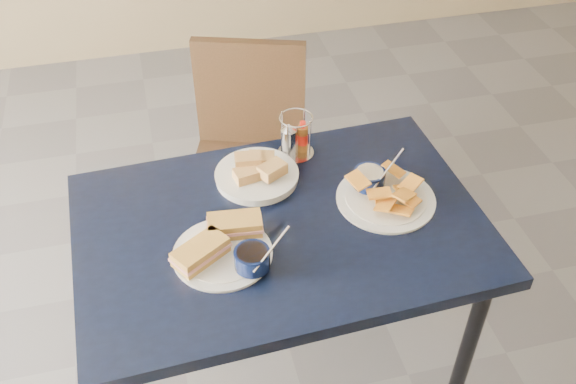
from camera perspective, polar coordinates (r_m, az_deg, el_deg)
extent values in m
cube|color=black|center=(1.74, -0.64, -3.23)|extent=(1.12, 0.77, 0.04)
cylinder|color=black|center=(1.99, 15.33, -14.30)|extent=(0.04, 0.04, 0.71)
cylinder|color=black|center=(2.20, -14.56, -6.98)|extent=(0.04, 0.04, 0.71)
cylinder|color=black|center=(2.31, 9.21, -2.91)|extent=(0.04, 0.04, 0.71)
cube|color=black|center=(2.41, -3.69, 1.83)|extent=(0.51, 0.50, 0.04)
cylinder|color=black|center=(2.43, -6.61, -5.04)|extent=(0.04, 0.04, 0.40)
cylinder|color=black|center=(2.47, 0.99, -3.74)|extent=(0.04, 0.04, 0.40)
cylinder|color=black|center=(2.66, -7.64, -0.30)|extent=(0.04, 0.04, 0.40)
cylinder|color=black|center=(2.69, -0.68, 0.82)|extent=(0.04, 0.04, 0.40)
cube|color=black|center=(2.41, -4.74, 8.69)|extent=(0.40, 0.17, 0.43)
cylinder|color=white|center=(1.65, -5.84, -5.45)|extent=(0.26, 0.26, 0.01)
cylinder|color=white|center=(1.65, -5.85, -5.32)|extent=(0.21, 0.21, 0.00)
cube|color=gold|center=(1.62, -7.78, -5.31)|extent=(0.16, 0.13, 0.04)
cube|color=#EB9C90|center=(1.62, -7.76, -5.42)|extent=(0.16, 0.14, 0.01)
cube|color=gold|center=(1.68, -4.76, -2.93)|extent=(0.15, 0.08, 0.04)
cube|color=#EB9C90|center=(1.68, -4.75, -3.04)|extent=(0.15, 0.09, 0.01)
cylinder|color=#091133|center=(1.59, -3.21, -5.93)|extent=(0.09, 0.09, 0.05)
cylinder|color=black|center=(1.58, -3.23, -5.54)|extent=(0.08, 0.08, 0.01)
cylinder|color=silver|center=(1.55, -1.48, -5.10)|extent=(0.11, 0.07, 0.08)
cylinder|color=white|center=(1.81, 8.67, -0.60)|extent=(0.28, 0.28, 0.01)
cylinder|color=white|center=(1.81, 8.69, -0.47)|extent=(0.23, 0.23, 0.00)
cube|color=orange|center=(1.78, 8.43, -1.15)|extent=(0.06, 0.07, 0.02)
cube|color=orange|center=(1.81, 10.31, -0.27)|extent=(0.05, 0.07, 0.02)
cube|color=orange|center=(1.75, 9.92, -1.77)|extent=(0.08, 0.08, 0.02)
cube|color=orange|center=(1.75, 8.60, -1.33)|extent=(0.08, 0.08, 0.02)
cube|color=orange|center=(1.78, 10.60, -0.64)|extent=(0.07, 0.08, 0.01)
cube|color=orange|center=(1.85, 9.32, 1.71)|extent=(0.07, 0.08, 0.03)
cube|color=orange|center=(1.81, 10.81, 0.54)|extent=(0.08, 0.07, 0.02)
cube|color=orange|center=(1.76, 8.11, -0.21)|extent=(0.07, 0.05, 0.01)
cube|color=orange|center=(1.76, 10.25, -0.44)|extent=(0.08, 0.07, 0.02)
cube|color=orange|center=(1.78, 6.21, 0.85)|extent=(0.06, 0.08, 0.02)
cylinder|color=#091133|center=(1.82, 7.24, 1.22)|extent=(0.09, 0.09, 0.05)
cylinder|color=beige|center=(1.81, 7.28, 1.61)|extent=(0.08, 0.08, 0.01)
cylinder|color=silver|center=(1.80, 8.92, 2.09)|extent=(0.11, 0.07, 0.08)
cylinder|color=white|center=(1.86, -2.78, 1.37)|extent=(0.24, 0.24, 0.02)
cylinder|color=white|center=(1.85, -2.79, 1.62)|extent=(0.20, 0.20, 0.00)
cube|color=tan|center=(1.82, -3.61, 1.55)|extent=(0.08, 0.06, 0.03)
cube|color=tan|center=(1.86, -2.40, 2.88)|extent=(0.09, 0.07, 0.03)
cube|color=tan|center=(1.81, -1.40, 1.98)|extent=(0.09, 0.08, 0.03)
cube|color=tan|center=(1.84, -3.57, 2.80)|extent=(0.08, 0.06, 0.03)
cylinder|color=silver|center=(1.95, 0.70, 3.53)|extent=(0.11, 0.11, 0.01)
cylinder|color=silver|center=(1.95, 1.43, 5.85)|extent=(0.01, 0.01, 0.13)
cylinder|color=silver|center=(1.93, -0.52, 5.57)|extent=(0.00, 0.01, 0.13)
cylinder|color=silver|center=(1.88, -0.04, 4.39)|extent=(0.00, 0.01, 0.13)
cylinder|color=silver|center=(1.89, 1.97, 4.69)|extent=(0.01, 0.01, 0.13)
torus|color=silver|center=(1.88, 0.73, 6.61)|extent=(0.10, 0.10, 0.00)
cylinder|color=silver|center=(1.92, 0.07, 4.50)|extent=(0.05, 0.05, 0.08)
cone|color=silver|center=(1.89, 0.07, 5.80)|extent=(0.04, 0.04, 0.02)
cylinder|color=brown|center=(1.93, 1.30, 4.77)|extent=(0.03, 0.03, 0.08)
cylinder|color=red|center=(1.93, 1.30, 4.77)|extent=(0.03, 0.03, 0.03)
cylinder|color=red|center=(1.90, 1.33, 6.02)|extent=(0.02, 0.02, 0.02)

